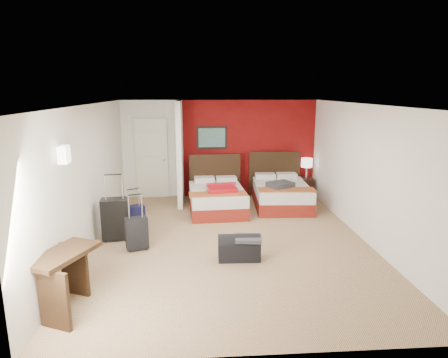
{
  "coord_description": "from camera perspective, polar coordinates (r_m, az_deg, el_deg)",
  "views": [
    {
      "loc": [
        -0.6,
        -6.85,
        2.75
      ],
      "look_at": [
        -0.06,
        0.8,
        1.0
      ],
      "focal_mm": 31.43,
      "sensor_mm": 36.0,
      "label": 1
    }
  ],
  "objects": [
    {
      "name": "ground",
      "position": [
        7.41,
        0.88,
        -8.95
      ],
      "size": [
        6.5,
        6.5,
        0.0
      ],
      "primitive_type": "plane",
      "color": "tan",
      "rests_on": "ground"
    },
    {
      "name": "room_walls",
      "position": [
        8.44,
        -9.48,
        2.49
      ],
      "size": [
        5.02,
        6.52,
        2.5
      ],
      "color": "white",
      "rests_on": "ground"
    },
    {
      "name": "red_accent_panel",
      "position": [
        10.28,
        3.53,
        4.44
      ],
      "size": [
        3.5,
        0.04,
        2.5
      ],
      "primitive_type": "cube",
      "color": "maroon",
      "rests_on": "ground"
    },
    {
      "name": "partition_wall",
      "position": [
        9.59,
        -6.42,
        3.77
      ],
      "size": [
        0.12,
        1.2,
        2.5
      ],
      "primitive_type": "cube",
      "color": "silver",
      "rests_on": "ground"
    },
    {
      "name": "entry_door",
      "position": [
        10.26,
        -10.46,
        2.96
      ],
      "size": [
        0.82,
        0.06,
        2.05
      ],
      "primitive_type": "cube",
      "color": "silver",
      "rests_on": "ground"
    },
    {
      "name": "bed_left",
      "position": [
        9.1,
        -1.05,
        -3.01
      ],
      "size": [
        1.33,
        1.83,
        0.53
      ],
      "primitive_type": "cube",
      "rotation": [
        0.0,
        0.0,
        0.05
      ],
      "color": "white",
      "rests_on": "ground"
    },
    {
      "name": "bed_right",
      "position": [
        9.52,
        8.35,
        -2.38
      ],
      "size": [
        1.36,
        1.87,
        0.54
      ],
      "primitive_type": "cube",
      "rotation": [
        0.0,
        0.0,
        -0.06
      ],
      "color": "white",
      "rests_on": "ground"
    },
    {
      "name": "red_suitcase_open",
      "position": [
        8.92,
        -0.38,
        -1.2
      ],
      "size": [
        0.75,
        0.95,
        0.11
      ],
      "primitive_type": "cube",
      "rotation": [
        0.0,
        0.0,
        0.14
      ],
      "color": "#AB0E19",
      "rests_on": "bed_left"
    },
    {
      "name": "jacket_bundle",
      "position": [
        9.14,
        8.2,
        -0.86
      ],
      "size": [
        0.68,
        0.63,
        0.13
      ],
      "primitive_type": "cube",
      "rotation": [
        0.0,
        0.0,
        0.47
      ],
      "color": "#393A3E",
      "rests_on": "bed_right"
    },
    {
      "name": "nightstand",
      "position": [
        10.5,
        11.79,
        -1.19
      ],
      "size": [
        0.4,
        0.4,
        0.5
      ],
      "primitive_type": "cube",
      "rotation": [
        0.0,
        0.0,
        -0.12
      ],
      "color": "black",
      "rests_on": "ground"
    },
    {
      "name": "table_lamp",
      "position": [
        10.39,
        11.92,
        1.55
      ],
      "size": [
        0.35,
        0.35,
        0.52
      ],
      "primitive_type": "cylinder",
      "rotation": [
        0.0,
        0.0,
        -0.21
      ],
      "color": "silver",
      "rests_on": "nightstand"
    },
    {
      "name": "suitcase_black",
      "position": [
        7.6,
        -15.46,
        -5.79
      ],
      "size": [
        0.54,
        0.38,
        0.76
      ],
      "primitive_type": "cube",
      "rotation": [
        0.0,
        0.0,
        0.12
      ],
      "color": "black",
      "rests_on": "ground"
    },
    {
      "name": "suitcase_charcoal",
      "position": [
        7.09,
        -12.56,
        -7.9
      ],
      "size": [
        0.43,
        0.34,
        0.55
      ],
      "primitive_type": "cube",
      "rotation": [
        0.0,
        0.0,
        0.31
      ],
      "color": "black",
      "rests_on": "ground"
    },
    {
      "name": "suitcase_navy",
      "position": [
        7.86,
        -12.9,
        -5.93
      ],
      "size": [
        0.44,
        0.39,
        0.53
      ],
      "primitive_type": "cube",
      "rotation": [
        0.0,
        0.0,
        0.52
      ],
      "color": "black",
      "rests_on": "ground"
    },
    {
      "name": "duffel_bag",
      "position": [
        6.6,
        2.19,
        -10.14
      ],
      "size": [
        0.7,
        0.38,
        0.35
      ],
      "primitive_type": "cube",
      "rotation": [
        0.0,
        0.0,
        -0.03
      ],
      "color": "black",
      "rests_on": "ground"
    },
    {
      "name": "jacket_draped",
      "position": [
        6.49,
        3.59,
        -8.62
      ],
      "size": [
        0.47,
        0.42,
        0.06
      ],
      "primitive_type": "cube",
      "rotation": [
        0.0,
        0.0,
        -0.14
      ],
      "color": "#3B3B40",
      "rests_on": "duffel_bag"
    },
    {
      "name": "desk",
      "position": [
        5.48,
        -22.12,
        -13.63
      ],
      "size": [
        0.82,
        1.06,
        0.79
      ],
      "primitive_type": "cube",
      "rotation": [
        0.0,
        0.0,
        -0.42
      ],
      "color": "#321E10",
      "rests_on": "ground"
    }
  ]
}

